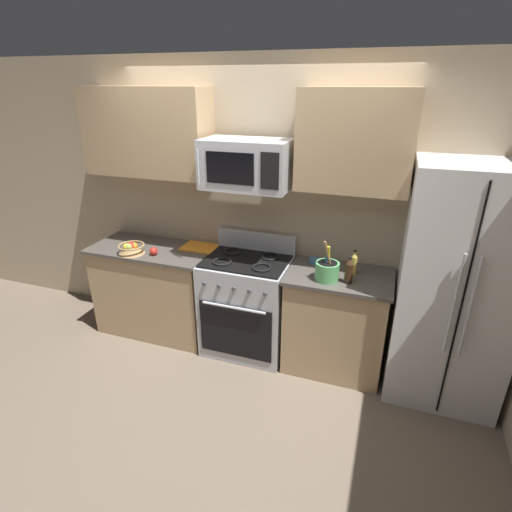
{
  "coord_description": "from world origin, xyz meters",
  "views": [
    {
      "loc": [
        1.14,
        -2.42,
        2.37
      ],
      "look_at": [
        0.13,
        0.49,
        1.03
      ],
      "focal_mm": 28.07,
      "sensor_mm": 36.0,
      "label": 1
    }
  ],
  "objects_px": {
    "refrigerator": "(455,289)",
    "utensil_crock": "(327,270)",
    "bottle_oil": "(354,263)",
    "fruit_basket": "(131,248)",
    "bottle_soy": "(349,271)",
    "prep_bowl": "(315,261)",
    "range_oven": "(247,304)",
    "cutting_board": "(200,247)",
    "apple_loose": "(154,251)",
    "microwave": "(247,164)"
  },
  "relations": [
    {
      "from": "bottle_soy",
      "to": "apple_loose",
      "type": "bearing_deg",
      "value": -179.19
    },
    {
      "from": "fruit_basket",
      "to": "bottle_oil",
      "type": "xyz_separation_m",
      "value": [
        1.99,
        0.23,
        0.05
      ]
    },
    {
      "from": "range_oven",
      "to": "utensil_crock",
      "type": "distance_m",
      "value": 0.91
    },
    {
      "from": "range_oven",
      "to": "bottle_oil",
      "type": "height_order",
      "value": "bottle_oil"
    },
    {
      "from": "range_oven",
      "to": "fruit_basket",
      "type": "xyz_separation_m",
      "value": [
        -1.07,
        -0.18,
        0.49
      ]
    },
    {
      "from": "bottle_oil",
      "to": "utensil_crock",
      "type": "bearing_deg",
      "value": -137.01
    },
    {
      "from": "utensil_crock",
      "to": "cutting_board",
      "type": "relative_size",
      "value": 1.03
    },
    {
      "from": "microwave",
      "to": "utensil_crock",
      "type": "xyz_separation_m",
      "value": [
        0.73,
        -0.15,
        -0.77
      ]
    },
    {
      "from": "fruit_basket",
      "to": "cutting_board",
      "type": "distance_m",
      "value": 0.63
    },
    {
      "from": "microwave",
      "to": "bottle_oil",
      "type": "relative_size",
      "value": 3.35
    },
    {
      "from": "range_oven",
      "to": "cutting_board",
      "type": "height_order",
      "value": "range_oven"
    },
    {
      "from": "fruit_basket",
      "to": "bottle_soy",
      "type": "distance_m",
      "value": 1.98
    },
    {
      "from": "apple_loose",
      "to": "bottle_oil",
      "type": "height_order",
      "value": "bottle_oil"
    },
    {
      "from": "utensil_crock",
      "to": "bottle_soy",
      "type": "distance_m",
      "value": 0.17
    },
    {
      "from": "utensil_crock",
      "to": "cutting_board",
      "type": "bearing_deg",
      "value": 167.81
    },
    {
      "from": "cutting_board",
      "to": "bottle_oil",
      "type": "bearing_deg",
      "value": -3.77
    },
    {
      "from": "range_oven",
      "to": "bottle_soy",
      "type": "xyz_separation_m",
      "value": [
        0.9,
        -0.12,
        0.54
      ]
    },
    {
      "from": "refrigerator",
      "to": "utensil_crock",
      "type": "xyz_separation_m",
      "value": [
        -0.95,
        -0.11,
        0.05
      ]
    },
    {
      "from": "utensil_crock",
      "to": "cutting_board",
      "type": "xyz_separation_m",
      "value": [
        -1.26,
        0.27,
        -0.08
      ]
    },
    {
      "from": "apple_loose",
      "to": "prep_bowl",
      "type": "height_order",
      "value": "apple_loose"
    },
    {
      "from": "refrigerator",
      "to": "bottle_soy",
      "type": "distance_m",
      "value": 0.79
    },
    {
      "from": "cutting_board",
      "to": "bottle_oil",
      "type": "distance_m",
      "value": 1.46
    },
    {
      "from": "microwave",
      "to": "prep_bowl",
      "type": "distance_m",
      "value": 1.02
    },
    {
      "from": "range_oven",
      "to": "microwave",
      "type": "height_order",
      "value": "microwave"
    },
    {
      "from": "bottle_soy",
      "to": "prep_bowl",
      "type": "distance_m",
      "value": 0.44
    },
    {
      "from": "apple_loose",
      "to": "prep_bowl",
      "type": "distance_m",
      "value": 1.47
    },
    {
      "from": "prep_bowl",
      "to": "range_oven",
      "type": "bearing_deg",
      "value": -163.55
    },
    {
      "from": "fruit_basket",
      "to": "apple_loose",
      "type": "relative_size",
      "value": 3.26
    },
    {
      "from": "refrigerator",
      "to": "fruit_basket",
      "type": "height_order",
      "value": "refrigerator"
    },
    {
      "from": "utensil_crock",
      "to": "prep_bowl",
      "type": "height_order",
      "value": "utensil_crock"
    },
    {
      "from": "range_oven",
      "to": "microwave",
      "type": "xyz_separation_m",
      "value": [
        -0.0,
        0.03,
        1.29
      ]
    },
    {
      "from": "refrigerator",
      "to": "range_oven",
      "type": "bearing_deg",
      "value": 179.42
    },
    {
      "from": "bottle_oil",
      "to": "prep_bowl",
      "type": "bearing_deg",
      "value": 161.04
    },
    {
      "from": "microwave",
      "to": "refrigerator",
      "type": "bearing_deg",
      "value": -1.45
    },
    {
      "from": "cutting_board",
      "to": "prep_bowl",
      "type": "relative_size",
      "value": 3.22
    },
    {
      "from": "prep_bowl",
      "to": "apple_loose",
      "type": "bearing_deg",
      "value": -167.66
    },
    {
      "from": "range_oven",
      "to": "prep_bowl",
      "type": "relative_size",
      "value": 10.53
    },
    {
      "from": "cutting_board",
      "to": "prep_bowl",
      "type": "distance_m",
      "value": 1.11
    },
    {
      "from": "apple_loose",
      "to": "range_oven",
      "type": "bearing_deg",
      "value": 9.49
    },
    {
      "from": "utensil_crock",
      "to": "apple_loose",
      "type": "distance_m",
      "value": 1.59
    },
    {
      "from": "fruit_basket",
      "to": "range_oven",
      "type": "bearing_deg",
      "value": 9.33
    },
    {
      "from": "bottle_soy",
      "to": "bottle_oil",
      "type": "height_order",
      "value": "bottle_soy"
    },
    {
      "from": "refrigerator",
      "to": "prep_bowl",
      "type": "xyz_separation_m",
      "value": [
        -1.11,
        0.19,
        -0.01
      ]
    },
    {
      "from": "range_oven",
      "to": "apple_loose",
      "type": "xyz_separation_m",
      "value": [
        -0.86,
        -0.14,
        0.47
      ]
    },
    {
      "from": "range_oven",
      "to": "bottle_soy",
      "type": "height_order",
      "value": "bottle_soy"
    },
    {
      "from": "range_oven",
      "to": "utensil_crock",
      "type": "relative_size",
      "value": 3.18
    },
    {
      "from": "bottle_soy",
      "to": "prep_bowl",
      "type": "bearing_deg",
      "value": 138.35
    },
    {
      "from": "microwave",
      "to": "apple_loose",
      "type": "xyz_separation_m",
      "value": [
        -0.86,
        -0.17,
        -0.81
      ]
    },
    {
      "from": "apple_loose",
      "to": "bottle_soy",
      "type": "xyz_separation_m",
      "value": [
        1.76,
        0.02,
        0.07
      ]
    },
    {
      "from": "utensil_crock",
      "to": "fruit_basket",
      "type": "bearing_deg",
      "value": -178.37
    }
  ]
}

